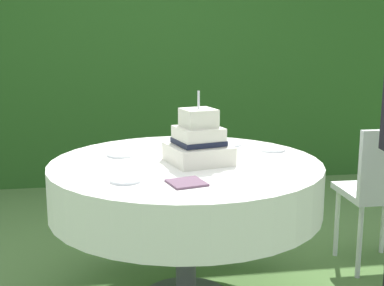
% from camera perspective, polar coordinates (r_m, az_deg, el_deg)
% --- Properties ---
extents(foliage_hedge, '(5.11, 0.45, 2.71)m').
position_cam_1_polar(foliage_hedge, '(5.13, -4.84, 11.07)').
color(foliage_hedge, '#28561E').
rests_on(foliage_hedge, ground_plane).
extents(cake_table, '(1.39, 1.39, 0.77)m').
position_cam_1_polar(cake_table, '(2.71, -0.69, -4.62)').
color(cake_table, '#4C4C51').
rests_on(cake_table, ground_plane).
extents(wedding_cake, '(0.35, 0.35, 0.37)m').
position_cam_1_polar(wedding_cake, '(2.65, 0.75, 0.08)').
color(wedding_cake, silver).
rests_on(wedding_cake, cake_table).
extents(serving_plate_near, '(0.15, 0.15, 0.01)m').
position_cam_1_polar(serving_plate_near, '(2.84, -7.72, -1.25)').
color(serving_plate_near, white).
rests_on(serving_plate_near, cake_table).
extents(serving_plate_far, '(0.14, 0.14, 0.01)m').
position_cam_1_polar(serving_plate_far, '(2.34, -7.18, -4.02)').
color(serving_plate_far, white).
rests_on(serving_plate_far, cake_table).
extents(serving_plate_left, '(0.13, 0.13, 0.01)m').
position_cam_1_polar(serving_plate_left, '(3.08, 4.18, -0.14)').
color(serving_plate_left, white).
rests_on(serving_plate_left, cake_table).
extents(serving_plate_right, '(0.14, 0.14, 0.01)m').
position_cam_1_polar(serving_plate_right, '(2.97, 8.73, -0.69)').
color(serving_plate_right, white).
rests_on(serving_plate_right, cake_table).
extents(napkin_stack, '(0.18, 0.18, 0.01)m').
position_cam_1_polar(napkin_stack, '(2.29, -0.59, -4.33)').
color(napkin_stack, '#6B4C60').
rests_on(napkin_stack, cake_table).
extents(garden_chair, '(0.40, 0.40, 0.89)m').
position_cam_1_polar(garden_chair, '(3.31, 19.96, -4.28)').
color(garden_chair, white).
rests_on(garden_chair, ground_plane).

